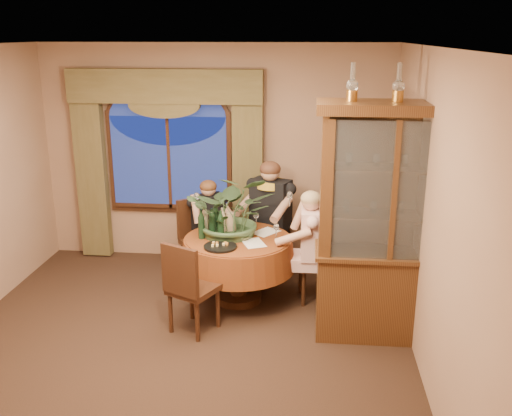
# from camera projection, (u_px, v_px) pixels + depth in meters

# --- Properties ---
(floor) EXTENTS (5.00, 5.00, 0.00)m
(floor) POSITION_uv_depth(u_px,v_px,m) (175.00, 355.00, 5.38)
(floor) COLOR black
(floor) RESTS_ON ground
(wall_back) EXTENTS (4.50, 0.00, 4.50)m
(wall_back) POSITION_uv_depth(u_px,v_px,m) (216.00, 155.00, 7.35)
(wall_back) COLOR #926A51
(wall_back) RESTS_ON ground
(wall_right) EXTENTS (0.00, 5.00, 5.00)m
(wall_right) POSITION_uv_depth(u_px,v_px,m) (432.00, 222.00, 4.76)
(wall_right) COLOR #926A51
(wall_right) RESTS_ON ground
(ceiling) EXTENTS (5.00, 5.00, 0.00)m
(ceiling) POSITION_uv_depth(u_px,v_px,m) (160.00, 47.00, 4.56)
(ceiling) COLOR white
(ceiling) RESTS_ON wall_back
(window) EXTENTS (1.62, 0.10, 1.32)m
(window) POSITION_uv_depth(u_px,v_px,m) (169.00, 163.00, 7.37)
(window) COLOR navy
(window) RESTS_ON wall_back
(arched_transom) EXTENTS (1.60, 0.06, 0.44)m
(arched_transom) POSITION_uv_depth(u_px,v_px,m) (166.00, 102.00, 7.14)
(arched_transom) COLOR navy
(arched_transom) RESTS_ON wall_back
(drapery_left) EXTENTS (0.38, 0.14, 2.32)m
(drapery_left) POSITION_uv_depth(u_px,v_px,m) (92.00, 171.00, 7.45)
(drapery_left) COLOR #4F4524
(drapery_left) RESTS_ON floor
(drapery_right) EXTENTS (0.38, 0.14, 2.32)m
(drapery_right) POSITION_uv_depth(u_px,v_px,m) (248.00, 175.00, 7.26)
(drapery_right) COLOR #4F4524
(drapery_right) RESTS_ON floor
(swag_valance) EXTENTS (2.45, 0.16, 0.42)m
(swag_valance) POSITION_uv_depth(u_px,v_px,m) (164.00, 86.00, 7.00)
(swag_valance) COLOR #4F4524
(swag_valance) RESTS_ON wall_back
(dining_table) EXTENTS (1.63, 1.63, 0.75)m
(dining_table) POSITION_uv_depth(u_px,v_px,m) (238.00, 269.00, 6.38)
(dining_table) COLOR maroon
(dining_table) RESTS_ON floor
(china_cabinet) EXTENTS (1.43, 0.56, 2.32)m
(china_cabinet) POSITION_uv_depth(u_px,v_px,m) (388.00, 225.00, 5.41)
(china_cabinet) COLOR #3C2110
(china_cabinet) RESTS_ON floor
(oil_lamp_left) EXTENTS (0.11, 0.11, 0.34)m
(oil_lamp_left) POSITION_uv_depth(u_px,v_px,m) (353.00, 82.00, 5.06)
(oil_lamp_left) COLOR #A5722D
(oil_lamp_left) RESTS_ON china_cabinet
(oil_lamp_center) EXTENTS (0.11, 0.11, 0.34)m
(oil_lamp_center) POSITION_uv_depth(u_px,v_px,m) (399.00, 82.00, 5.02)
(oil_lamp_center) COLOR #A5722D
(oil_lamp_center) RESTS_ON china_cabinet
(oil_lamp_right) EXTENTS (0.11, 0.11, 0.34)m
(oil_lamp_right) POSITION_uv_depth(u_px,v_px,m) (446.00, 83.00, 4.98)
(oil_lamp_right) COLOR #A5722D
(oil_lamp_right) RESTS_ON china_cabinet
(chair_right) EXTENTS (0.47, 0.47, 0.96)m
(chair_right) POSITION_uv_depth(u_px,v_px,m) (318.00, 260.00, 6.37)
(chair_right) COLOR black
(chair_right) RESTS_ON floor
(chair_back_right) EXTENTS (0.54, 0.54, 0.96)m
(chair_back_right) POSITION_uv_depth(u_px,v_px,m) (269.00, 238.00, 7.04)
(chair_back_right) COLOR black
(chair_back_right) RESTS_ON floor
(chair_back) EXTENTS (0.59, 0.59, 0.96)m
(chair_back) POSITION_uv_depth(u_px,v_px,m) (201.00, 240.00, 6.97)
(chair_back) COLOR black
(chair_back) RESTS_ON floor
(chair_front_left) EXTENTS (0.56, 0.56, 0.96)m
(chair_front_left) POSITION_uv_depth(u_px,v_px,m) (194.00, 286.00, 5.70)
(chair_front_left) COLOR black
(chair_front_left) RESTS_ON floor
(person_pink) EXTENTS (0.44, 0.47, 1.31)m
(person_pink) POSITION_uv_depth(u_px,v_px,m) (311.00, 248.00, 6.23)
(person_pink) COLOR beige
(person_pink) RESTS_ON floor
(person_back) EXTENTS (0.58, 0.57, 1.21)m
(person_back) POSITION_uv_depth(u_px,v_px,m) (209.00, 227.00, 7.05)
(person_back) COLOR black
(person_back) RESTS_ON floor
(person_scarf) EXTENTS (0.67, 0.65, 1.47)m
(person_scarf) POSITION_uv_depth(u_px,v_px,m) (271.00, 219.00, 6.94)
(person_scarf) COLOR black
(person_scarf) RESTS_ON floor
(stoneware_vase) EXTENTS (0.13, 0.13, 0.25)m
(stoneware_vase) POSITION_uv_depth(u_px,v_px,m) (230.00, 223.00, 6.36)
(stoneware_vase) COLOR #997F62
(stoneware_vase) RESTS_ON dining_table
(centerpiece_plant) EXTENTS (0.95, 1.06, 0.83)m
(centerpiece_plant) POSITION_uv_depth(u_px,v_px,m) (232.00, 181.00, 6.20)
(centerpiece_plant) COLOR #375433
(centerpiece_plant) RESTS_ON dining_table
(olive_bowl) EXTENTS (0.14, 0.14, 0.04)m
(olive_bowl) POSITION_uv_depth(u_px,v_px,m) (243.00, 238.00, 6.20)
(olive_bowl) COLOR #4D542E
(olive_bowl) RESTS_ON dining_table
(cheese_platter) EXTENTS (0.35, 0.35, 0.02)m
(cheese_platter) POSITION_uv_depth(u_px,v_px,m) (220.00, 247.00, 5.98)
(cheese_platter) COLOR black
(cheese_platter) RESTS_ON dining_table
(wine_bottle_0) EXTENTS (0.07, 0.07, 0.33)m
(wine_bottle_0) POSITION_uv_depth(u_px,v_px,m) (205.00, 219.00, 6.36)
(wine_bottle_0) COLOR tan
(wine_bottle_0) RESTS_ON dining_table
(wine_bottle_1) EXTENTS (0.07, 0.07, 0.33)m
(wine_bottle_1) POSITION_uv_depth(u_px,v_px,m) (201.00, 224.00, 6.21)
(wine_bottle_1) COLOR black
(wine_bottle_1) RESTS_ON dining_table
(wine_bottle_2) EXTENTS (0.07, 0.07, 0.33)m
(wine_bottle_2) POSITION_uv_depth(u_px,v_px,m) (222.00, 222.00, 6.27)
(wine_bottle_2) COLOR tan
(wine_bottle_2) RESTS_ON dining_table
(wine_bottle_3) EXTENTS (0.07, 0.07, 0.33)m
(wine_bottle_3) POSITION_uv_depth(u_px,v_px,m) (216.00, 218.00, 6.42)
(wine_bottle_3) COLOR black
(wine_bottle_3) RESTS_ON dining_table
(wine_bottle_4) EXTENTS (0.07, 0.07, 0.33)m
(wine_bottle_4) POSITION_uv_depth(u_px,v_px,m) (212.00, 223.00, 6.25)
(wine_bottle_4) COLOR black
(wine_bottle_4) RESTS_ON dining_table
(wine_bottle_5) EXTENTS (0.07, 0.07, 0.33)m
(wine_bottle_5) POSITION_uv_depth(u_px,v_px,m) (221.00, 225.00, 6.16)
(wine_bottle_5) COLOR black
(wine_bottle_5) RESTS_ON dining_table
(tasting_paper_0) EXTENTS (0.31, 0.36, 0.00)m
(tasting_paper_0) POSITION_uv_depth(u_px,v_px,m) (254.00, 243.00, 6.10)
(tasting_paper_0) COLOR white
(tasting_paper_0) RESTS_ON dining_table
(tasting_paper_1) EXTENTS (0.35, 0.37, 0.00)m
(tasting_paper_1) POSITION_uv_depth(u_px,v_px,m) (266.00, 232.00, 6.44)
(tasting_paper_1) COLOR white
(tasting_paper_1) RESTS_ON dining_table
(wine_glass_person_pink) EXTENTS (0.07, 0.07, 0.18)m
(wine_glass_person_pink) POSITION_uv_depth(u_px,v_px,m) (276.00, 231.00, 6.21)
(wine_glass_person_pink) COLOR silver
(wine_glass_person_pink) RESTS_ON dining_table
(wine_glass_person_back) EXTENTS (0.07, 0.07, 0.18)m
(wine_glass_person_back) POSITION_uv_depth(u_px,v_px,m) (223.00, 219.00, 6.60)
(wine_glass_person_back) COLOR silver
(wine_glass_person_back) RESTS_ON dining_table
(wine_glass_person_scarf) EXTENTS (0.07, 0.07, 0.18)m
(wine_glass_person_scarf) POSITION_uv_depth(u_px,v_px,m) (256.00, 220.00, 6.60)
(wine_glass_person_scarf) COLOR silver
(wine_glass_person_scarf) RESTS_ON dining_table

